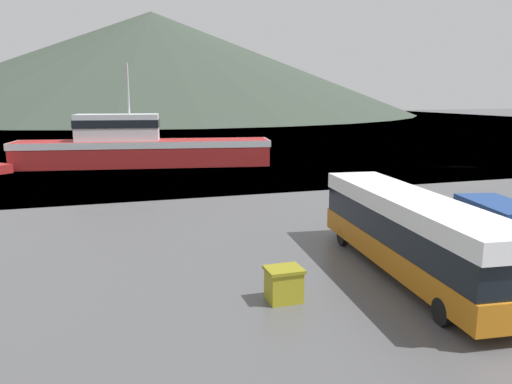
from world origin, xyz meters
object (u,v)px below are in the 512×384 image
(tour_bus, at_px, (410,231))
(fishing_boat, at_px, (139,147))
(delivery_van, at_px, (490,224))
(storage_bin, at_px, (284,284))

(tour_bus, xyz_separation_m, fishing_boat, (-7.90, 35.49, 0.16))
(tour_bus, height_order, delivery_van, tour_bus)
(tour_bus, height_order, storage_bin, tour_bus)
(delivery_van, bearing_deg, storage_bin, -155.33)
(fishing_boat, distance_m, storage_bin, 36.55)
(tour_bus, bearing_deg, storage_bin, -164.45)
(fishing_boat, bearing_deg, storage_bin, 12.80)
(tour_bus, bearing_deg, delivery_van, 22.85)
(tour_bus, relative_size, fishing_boat, 0.49)
(fishing_boat, relative_size, storage_bin, 20.32)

